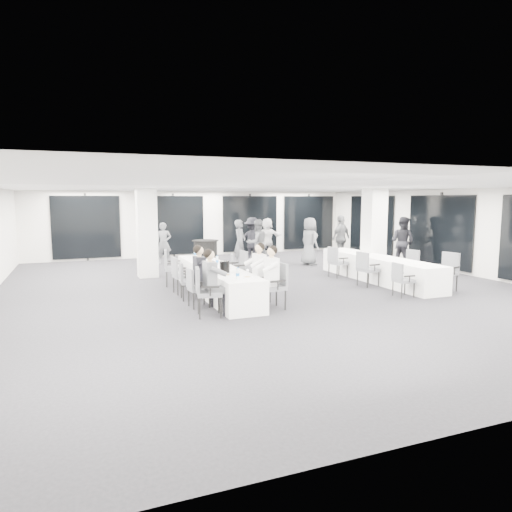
{
  "coord_description": "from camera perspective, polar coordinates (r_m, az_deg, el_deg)",
  "views": [
    {
      "loc": [
        -4.85,
        -11.46,
        2.48
      ],
      "look_at": [
        -0.42,
        -0.2,
        0.96
      ],
      "focal_mm": 32.0,
      "sensor_mm": 36.0,
      "label": 1
    }
  ],
  "objects": [
    {
      "name": "standing_guest_a",
      "position": [
        17.14,
        -2.01,
        2.09
      ],
      "size": [
        0.89,
        0.9,
        1.92
      ],
      "primitive_type": "imported",
      "rotation": [
        0.0,
        0.0,
        0.84
      ],
      "color": "#55585C",
      "rests_on": "floor"
    },
    {
      "name": "plate_b",
      "position": [
        10.08,
        -1.11,
        -2.63
      ],
      "size": [
        0.19,
        0.19,
        0.03
      ],
      "color": "white",
      "rests_on": "banquet_table_main"
    },
    {
      "name": "standing_guest_d",
      "position": [
        18.54,
        10.58,
        2.6
      ],
      "size": [
        1.39,
        1.11,
        2.08
      ],
      "primitive_type": "imported",
      "rotation": [
        0.0,
        0.0,
        3.55
      ],
      "color": "#55585C",
      "rests_on": "floor"
    },
    {
      "name": "standing_guest_b",
      "position": [
        16.69,
        0.15,
        2.03
      ],
      "size": [
        1.02,
        0.71,
        1.96
      ],
      "primitive_type": "imported",
      "rotation": [
        0.0,
        0.0,
        3.29
      ],
      "color": "#55585C",
      "rests_on": "floor"
    },
    {
      "name": "standing_guest_h",
      "position": [
        17.47,
        17.86,
        2.1
      ],
      "size": [
        0.93,
        1.15,
        2.08
      ],
      "primitive_type": "imported",
      "rotation": [
        0.0,
        0.0,
        1.94
      ],
      "color": "black",
      "rests_on": "floor"
    },
    {
      "name": "seated_guest_a",
      "position": [
        9.66,
        -5.41,
        -2.78
      ],
      "size": [
        0.5,
        0.38,
        1.44
      ],
      "rotation": [
        0.0,
        0.0,
        -1.57
      ],
      "color": "#55585C",
      "rests_on": "floor"
    },
    {
      "name": "chair_side_right_far",
      "position": [
        15.63,
        15.01,
        -0.26
      ],
      "size": [
        0.53,
        0.56,
        0.91
      ],
      "rotation": [
        0.0,
        0.0,
        1.72
      ],
      "color": "#56585E",
      "rests_on": "floor"
    },
    {
      "name": "room",
      "position": [
        13.86,
        3.04,
        2.65
      ],
      "size": [
        14.04,
        16.04,
        2.84
      ],
      "color": "black",
      "rests_on": "ground"
    },
    {
      "name": "chair_side_left_far",
      "position": [
        14.62,
        9.99,
        -0.51
      ],
      "size": [
        0.55,
        0.59,
        0.97
      ],
      "rotation": [
        0.0,
        0.0,
        -1.44
      ],
      "color": "#56585E",
      "rests_on": "floor"
    },
    {
      "name": "chair_main_left_mid",
      "position": [
        11.36,
        -8.67,
        -2.78
      ],
      "size": [
        0.51,
        0.56,
        0.93
      ],
      "rotation": [
        0.0,
        0.0,
        -1.66
      ],
      "color": "#56585E",
      "rests_on": "floor"
    },
    {
      "name": "plate_a",
      "position": [
        10.38,
        -3.73,
        -2.36
      ],
      "size": [
        0.22,
        0.22,
        0.03
      ],
      "color": "white",
      "rests_on": "banquet_table_main"
    },
    {
      "name": "banquet_table_main",
      "position": [
        11.89,
        -5.09,
        -3.04
      ],
      "size": [
        0.9,
        5.0,
        0.75
      ],
      "primitive_type": "cube",
      "color": "white",
      "rests_on": "floor"
    },
    {
      "name": "water_bottle_b",
      "position": [
        12.03,
        -4.88,
        -0.56
      ],
      "size": [
        0.07,
        0.07,
        0.23
      ],
      "primitive_type": "cylinder",
      "color": "silver",
      "rests_on": "banquet_table_main"
    },
    {
      "name": "seated_guest_c",
      "position": [
        10.21,
        1.63,
        -2.21
      ],
      "size": [
        0.5,
        0.38,
        1.44
      ],
      "rotation": [
        0.0,
        0.0,
        1.57
      ],
      "color": "white",
      "rests_on": "floor"
    },
    {
      "name": "column_right",
      "position": [
        15.44,
        14.5,
        2.94
      ],
      "size": [
        0.6,
        0.6,
        2.8
      ],
      "primitive_type": "cube",
      "color": "silver",
      "rests_on": "floor"
    },
    {
      "name": "banquet_table_side",
      "position": [
        14.26,
        14.99,
        -1.55
      ],
      "size": [
        0.9,
        5.0,
        0.75
      ],
      "primitive_type": "cube",
      "color": "white",
      "rests_on": "floor"
    },
    {
      "name": "chair_main_right_far",
      "position": [
        13.54,
        -3.56,
        -1.28
      ],
      "size": [
        0.52,
        0.55,
        0.86
      ],
      "rotation": [
        0.0,
        0.0,
        1.33
      ],
      "color": "#56585E",
      "rests_on": "floor"
    },
    {
      "name": "chair_side_right_mid",
      "position": [
        14.43,
        18.64,
        -0.91
      ],
      "size": [
        0.56,
        0.59,
        0.95
      ],
      "rotation": [
        0.0,
        0.0,
        1.75
      ],
      "color": "#56585E",
      "rests_on": "floor"
    },
    {
      "name": "chair_main_right_fourth",
      "position": [
        12.67,
        -2.21,
        -1.38
      ],
      "size": [
        0.53,
        0.6,
        1.04
      ],
      "rotation": [
        0.0,
        0.0,
        1.56
      ],
      "color": "#56585E",
      "rests_on": "floor"
    },
    {
      "name": "water_bottle_a",
      "position": [
        9.87,
        -2.31,
        -2.21
      ],
      "size": [
        0.08,
        0.08,
        0.24
      ],
      "primitive_type": "cylinder",
      "color": "silver",
      "rests_on": "banquet_table_main"
    },
    {
      "name": "chair_main_left_fourth",
      "position": [
        12.11,
        -9.51,
        -2.09
      ],
      "size": [
        0.52,
        0.57,
        0.96
      ],
      "rotation": [
        0.0,
        0.0,
        -1.5
      ],
      "color": "#56585E",
      "rests_on": "floor"
    },
    {
      "name": "chair_main_right_mid",
      "position": [
        11.88,
        -0.9,
        -2.32
      ],
      "size": [
        0.53,
        0.57,
        0.91
      ],
      "rotation": [
        0.0,
        0.0,
        1.75
      ],
      "color": "#56585E",
      "rests_on": "floor"
    },
    {
      "name": "seated_guest_d",
      "position": [
        10.89,
        0.1,
        -1.62
      ],
      "size": [
        0.5,
        0.38,
        1.44
      ],
      "rotation": [
        0.0,
        0.0,
        1.57
      ],
      "color": "white",
      "rests_on": "floor"
    },
    {
      "name": "chair_side_right_near",
      "position": [
        13.34,
        22.79,
        -1.53
      ],
      "size": [
        0.63,
        0.66,
        1.03
      ],
      "rotation": [
        0.0,
        0.0,
        1.81
      ],
      "color": "#56585E",
      "rests_on": "floor"
    },
    {
      "name": "column_left",
      "position": [
        14.84,
        -13.49,
        2.81
      ],
      "size": [
        0.6,
        0.6,
        2.8
      ],
      "primitive_type": "cube",
      "color": "silver",
      "rests_on": "floor"
    },
    {
      "name": "chair_main_right_second",
      "position": [
        11.0,
        0.85,
        -3.22
      ],
      "size": [
        0.47,
        0.51,
        0.86
      ],
      "rotation": [
        0.0,
        0.0,
        1.64
      ],
      "color": "#56585E",
      "rests_on": "floor"
    },
    {
      "name": "chair_main_left_near",
      "position": [
        9.67,
        -6.41,
        -4.09
      ],
      "size": [
        0.62,
        0.65,
        1.04
      ],
      "rotation": [
        0.0,
        0.0,
        -1.77
      ],
      "color": "#56585E",
      "rests_on": "floor"
    },
    {
      "name": "chair_main_right_near",
      "position": [
        10.32,
        2.5,
        -3.36
      ],
      "size": [
        0.55,
        0.61,
        1.04
      ],
      "rotation": [
        0.0,
        0.0,
        1.63
      ],
      "color": "#56585E",
      "rests_on": "floor"
    },
    {
      "name": "cocktail_table",
      "position": [
        14.62,
        -6.31,
        -0.28
      ],
      "size": [
        0.84,
        0.84,
        1.17
      ],
      "color": "black",
      "rests_on": "floor"
    },
    {
      "name": "chair_main_left_second",
      "position": [
        10.51,
        -7.57,
        -3.68
      ],
      "size": [
        0.48,
        0.53,
        0.89
      ],
      "rotation": [
        0.0,
        0.0,
        -1.5
      ],
      "color": "#56585E",
      "rests_on": "floor"
    },
    {
      "name": "ice_bucket_near",
      "position": [
        10.76,
        -3.94,
        -1.35
      ],
      "size": [
        0.24,
        0.24,
        0.27
      ],
      "primitive_type": "cylinder",
      "color": "black",
      "rests_on": "banquet_table_main"
    },
    {
      "name": "standing_guest_f",
      "position": [
        19.89,
        1.39,
        2.72
      ],
      "size": [
        1.74,
        0.73,
        1.87
      ],
      "primitive_type": "imported",
      "rotation": [
        0.0,
        0.0,
        3.18
      ],
      "color": "white",
      "rests_on": "floor"
    },
    {
      "name": "plate_c",
      "position": [
        11.27,
        -3.54,
        -1.6
      ],
      "size": [
        0.19,
        0.19,
        0.03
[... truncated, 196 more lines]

